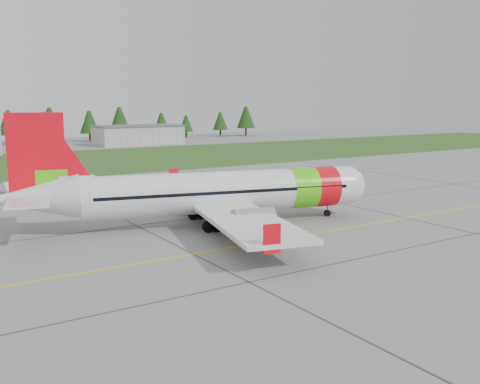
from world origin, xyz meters
TOP-DOWN VIEW (x-y plane):
  - ground at (0.00, 0.00)m, footprint 320.00×320.00m
  - aircraft at (-8.27, 16.16)m, footprint 35.91×33.76m
  - service_van at (-21.90, 46.09)m, footprint 1.69×1.60m
  - grass_strip at (0.00, 82.00)m, footprint 320.00×50.00m
  - taxi_guideline at (0.00, 8.00)m, footprint 120.00×0.25m
  - hangar_east at (25.00, 118.00)m, footprint 24.00×12.00m
  - treeline at (0.00, 138.00)m, footprint 160.00×8.00m

SIDE VIEW (x-z plane):
  - ground at x=0.00m, z-range 0.00..0.00m
  - taxi_guideline at x=0.00m, z-range 0.00..0.02m
  - grass_strip at x=0.00m, z-range 0.00..0.03m
  - service_van at x=-21.90m, z-range 0.00..4.85m
  - hangar_east at x=25.00m, z-range 0.00..5.20m
  - aircraft at x=-8.27m, z-range -2.34..8.72m
  - treeline at x=0.00m, z-range 0.00..10.00m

